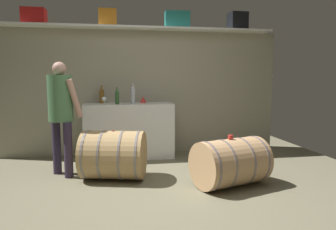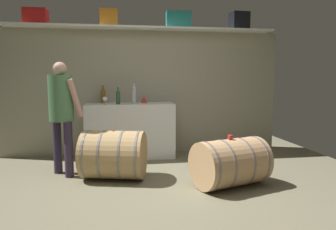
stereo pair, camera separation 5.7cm
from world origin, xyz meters
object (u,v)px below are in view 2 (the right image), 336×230
toolcase_teal (178,20)px  wine_bottle_green (118,97)px  tasting_cup (230,137)px  winemaker_pouring (62,106)px  toolcase_black (239,21)px  wine_glass (105,99)px  work_cabinet (130,130)px  wine_bottle_clear (134,95)px  toolcase_red (36,17)px  wine_barrel_far (114,155)px  red_funnel (144,99)px  toolcase_orange (109,18)px  wine_barrel_near (230,163)px  wine_bottle_amber (103,95)px

toolcase_teal → wine_bottle_green: (-1.02, -0.29, -1.25)m
tasting_cup → winemaker_pouring: 2.21m
toolcase_black → wine_glass: 2.65m
winemaker_pouring → wine_bottle_green: bearing=93.6°
wine_bottle_green → toolcase_teal: bearing=16.0°
work_cabinet → wine_bottle_clear: size_ratio=4.37×
wine_bottle_clear → toolcase_red: bearing=169.4°
wine_barrel_far → red_funnel: bearing=82.0°
toolcase_orange → winemaker_pouring: (-0.62, -1.01, -1.33)m
toolcase_red → toolcase_teal: size_ratio=0.85×
work_cabinet → wine_barrel_near: (1.12, -1.63, -0.15)m
tasting_cup → toolcase_orange: bearing=128.2°
red_funnel → wine_bottle_green: bearing=-151.1°
toolcase_red → toolcase_black: (3.32, 0.00, 0.03)m
toolcase_orange → wine_glass: bearing=-104.3°
wine_bottle_amber → wine_barrel_far: 1.43m
wine_bottle_clear → wine_glass: 0.46m
work_cabinet → wine_barrel_near: 1.98m
toolcase_red → wine_bottle_clear: size_ratio=1.06×
winemaker_pouring → wine_barrel_near: bearing=28.5°
wine_barrel_far → toolcase_teal: bearing=63.9°
work_cabinet → wine_bottle_amber: (-0.42, 0.14, 0.57)m
red_funnel → winemaker_pouring: (-1.18, -0.95, -0.01)m
toolcase_red → wine_bottle_green: (1.24, -0.29, -1.24)m
work_cabinet → wine_bottle_clear: (0.07, -0.10, 0.59)m
toolcase_black → wine_bottle_clear: size_ratio=0.90×
toolcase_teal → wine_barrel_near: bearing=-76.9°
wine_bottle_green → tasting_cup: bearing=-49.4°
toolcase_red → wine_barrel_far: toolcase_red is taller
toolcase_red → wine_bottle_green: size_ratio=1.27×
toolcase_teal → wine_barrel_far: toolcase_teal is taller
toolcase_orange → toolcase_teal: size_ratio=0.69×
wine_bottle_green → wine_barrel_near: wine_bottle_green is taller
red_funnel → winemaker_pouring: size_ratio=0.07×
wine_glass → tasting_cup: bearing=-44.6°
work_cabinet → wine_barrel_far: 1.14m
wine_bottle_green → winemaker_pouring: size_ratio=0.18×
wine_bottle_amber → red_funnel: 0.68m
work_cabinet → winemaker_pouring: winemaker_pouring is taller
work_cabinet → tasting_cup: bearing=-55.6°
wine_glass → wine_barrel_far: (0.12, -0.95, -0.66)m
toolcase_black → wine_barrel_far: toolcase_black is taller
tasting_cup → red_funnel: bearing=116.3°
wine_glass → wine_barrel_far: bearing=-82.6°
wine_barrel_near → wine_bottle_green: bearing=112.9°
toolcase_teal → wine_bottle_clear: (-0.77, -0.28, -1.22)m
red_funnel → wine_bottle_clear: bearing=-128.8°
toolcase_black → wine_bottle_amber: toolcase_black is taller
wine_bottle_green → wine_barrel_far: wine_bottle_green is taller
wine_bottle_green → wine_bottle_clear: size_ratio=0.83×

